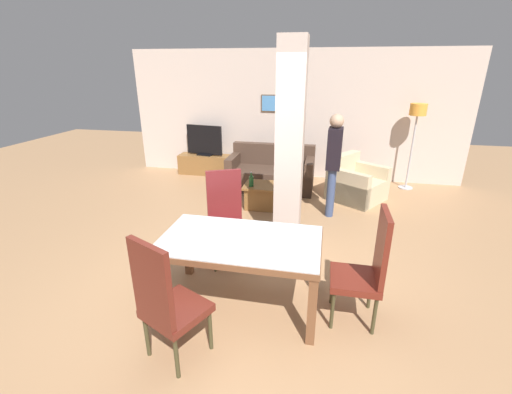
{
  "coord_description": "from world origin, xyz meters",
  "views": [
    {
      "loc": [
        0.76,
        -2.9,
        2.36
      ],
      "look_at": [
        0.0,
        0.78,
        0.91
      ],
      "focal_mm": 24.0,
      "sensor_mm": 36.0,
      "label": 1
    }
  ],
  "objects": [
    {
      "name": "armchair",
      "position": [
        1.35,
        3.38,
        0.29
      ],
      "size": [
        1.19,
        1.19,
        0.81
      ],
      "rotation": [
        0.0,
        0.0,
        4.11
      ],
      "color": "beige",
      "rests_on": "ground_plane"
    },
    {
      "name": "tv_stand",
      "position": [
        -1.93,
        4.36,
        0.22
      ],
      "size": [
        1.22,
        0.4,
        0.44
      ],
      "color": "brown",
      "rests_on": "ground_plane"
    },
    {
      "name": "ground_plane",
      "position": [
        0.0,
        0.0,
        0.0
      ],
      "size": [
        18.0,
        18.0,
        0.0
      ],
      "primitive_type": "plane",
      "color": "#AA7E56"
    },
    {
      "name": "dining_chair_far_left",
      "position": [
        -0.4,
        0.86,
        0.6
      ],
      "size": [
        0.61,
        0.61,
        1.16
      ],
      "rotation": [
        0.0,
        0.0,
        -2.7
      ],
      "color": "maroon",
      "rests_on": "ground_plane"
    },
    {
      "name": "dining_chair_near_left",
      "position": [
        -0.4,
        -0.84,
        0.6
      ],
      "size": [
        0.61,
        0.61,
        1.16
      ],
      "rotation": [
        0.0,
        0.0,
        -0.44
      ],
      "color": "maroon",
      "rests_on": "ground_plane"
    },
    {
      "name": "bottle",
      "position": [
        -0.44,
        2.52,
        0.52
      ],
      "size": [
        0.08,
        0.08,
        0.25
      ],
      "color": "#194C23",
      "rests_on": "coffee_table"
    },
    {
      "name": "divider_pillar",
      "position": [
        0.31,
        1.42,
        1.35
      ],
      "size": [
        0.34,
        0.37,
        2.7
      ],
      "color": "beige",
      "rests_on": "ground_plane"
    },
    {
      "name": "back_wall",
      "position": [
        -0.0,
        4.64,
        1.35
      ],
      "size": [
        7.2,
        0.09,
        2.7
      ],
      "color": "beige",
      "rests_on": "ground_plane"
    },
    {
      "name": "dining_table",
      "position": [
        0.0,
        0.0,
        0.6
      ],
      "size": [
        1.6,
        0.93,
        0.76
      ],
      "color": "brown",
      "rests_on": "ground_plane"
    },
    {
      "name": "coffee_table",
      "position": [
        -0.24,
        2.64,
        0.22
      ],
      "size": [
        0.69,
        0.55,
        0.42
      ],
      "color": "brown",
      "rests_on": "ground_plane"
    },
    {
      "name": "tv_screen",
      "position": [
        -1.93,
        4.36,
        0.77
      ],
      "size": [
        0.85,
        0.25,
        0.68
      ],
      "rotation": [
        0.0,
        0.0,
        2.99
      ],
      "color": "black",
      "rests_on": "tv_stand"
    },
    {
      "name": "floor_lamp",
      "position": [
        2.43,
        4.23,
        1.42
      ],
      "size": [
        0.31,
        0.31,
        1.69
      ],
      "color": "#B7B7BC",
      "rests_on": "ground_plane"
    },
    {
      "name": "dining_chair_head_right",
      "position": [
        1.22,
        0.0,
        0.6
      ],
      "size": [
        0.46,
        0.46,
        1.16
      ],
      "rotation": [
        0.0,
        0.0,
        1.57
      ],
      "color": "maroon",
      "rests_on": "ground_plane"
    },
    {
      "name": "sofa",
      "position": [
        -0.29,
        3.7,
        0.29
      ],
      "size": [
        1.7,
        0.87,
        0.85
      ],
      "rotation": [
        0.0,
        0.0,
        3.14
      ],
      "color": "#483328",
      "rests_on": "ground_plane"
    },
    {
      "name": "standing_person",
      "position": [
        0.9,
        2.57,
        0.97
      ],
      "size": [
        0.24,
        0.39,
        1.67
      ],
      "rotation": [
        0.0,
        0.0,
        1.51
      ],
      "color": "#394971",
      "rests_on": "ground_plane"
    }
  ]
}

